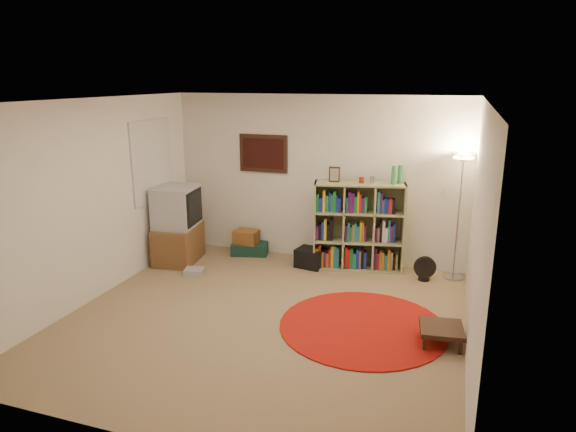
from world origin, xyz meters
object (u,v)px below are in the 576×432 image
(floor_fan, at_px, (425,269))
(suitcase, at_px, (250,248))
(bookshelf, at_px, (357,228))
(tv_stand, at_px, (178,226))
(side_table, at_px, (442,329))
(floor_lamp, at_px, (462,175))

(floor_fan, bearing_deg, suitcase, 155.84)
(bookshelf, xyz_separation_m, suitcase, (-1.74, 0.10, -0.53))
(tv_stand, xyz_separation_m, side_table, (3.93, -1.37, -0.39))
(floor_lamp, xyz_separation_m, tv_stand, (-4.01, -0.62, -0.90))
(suitcase, height_order, side_table, side_table)
(suitcase, relative_size, side_table, 1.28)
(bookshelf, xyz_separation_m, floor_lamp, (1.38, 0.06, 0.84))
(floor_lamp, distance_m, floor_fan, 1.37)
(side_table, bearing_deg, bookshelf, 123.92)
(bookshelf, height_order, tv_stand, bookshelf)
(suitcase, bearing_deg, floor_fan, -18.95)
(floor_fan, height_order, suitcase, floor_fan)
(floor_fan, xyz_separation_m, side_table, (0.30, -1.76, -0.00))
(floor_lamp, bearing_deg, tv_stand, -171.18)
(tv_stand, distance_m, side_table, 4.18)
(suitcase, bearing_deg, tv_stand, -157.29)
(tv_stand, bearing_deg, bookshelf, 4.26)
(tv_stand, bearing_deg, suitcase, 28.42)
(bookshelf, relative_size, tv_stand, 1.32)
(floor_fan, bearing_deg, side_table, -98.97)
(bookshelf, bearing_deg, floor_fan, -21.29)
(tv_stand, xyz_separation_m, suitcase, (0.90, 0.66, -0.47))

